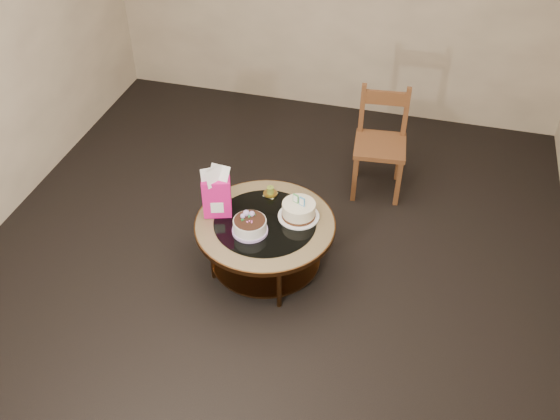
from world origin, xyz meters
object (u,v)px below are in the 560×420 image
(coffee_table, at_px, (265,230))
(decorated_cake, at_px, (250,226))
(cream_cake, at_px, (299,210))
(dining_chair, at_px, (380,142))
(gift_bag, at_px, (216,192))

(coffee_table, relative_size, decorated_cake, 3.99)
(cream_cake, bearing_deg, dining_chair, 91.86)
(coffee_table, relative_size, dining_chair, 1.11)
(decorated_cake, relative_size, gift_bag, 0.64)
(decorated_cake, bearing_deg, cream_cake, 39.71)
(cream_cake, bearing_deg, decorated_cake, -116.90)
(cream_cake, distance_m, dining_chair, 1.19)
(coffee_table, bearing_deg, cream_cake, 28.28)
(coffee_table, xyz_separation_m, cream_cake, (0.22, 0.12, 0.14))
(coffee_table, height_order, dining_chair, dining_chair)
(gift_bag, distance_m, dining_chair, 1.60)
(decorated_cake, relative_size, dining_chair, 0.28)
(coffee_table, distance_m, cream_cake, 0.29)
(coffee_table, xyz_separation_m, gift_bag, (-0.36, 0.00, 0.28))
(cream_cake, height_order, dining_chair, dining_chair)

